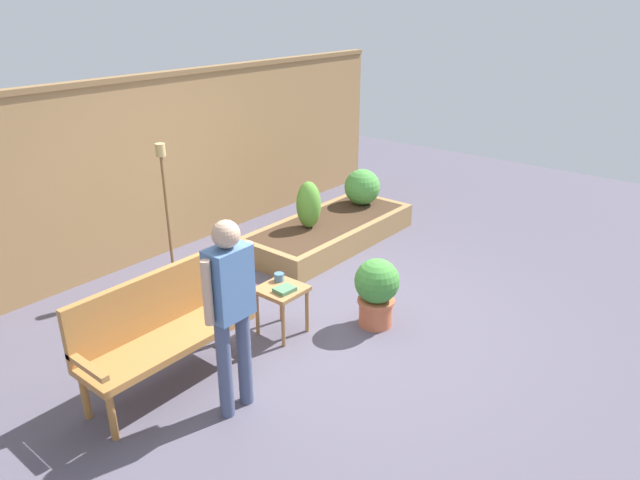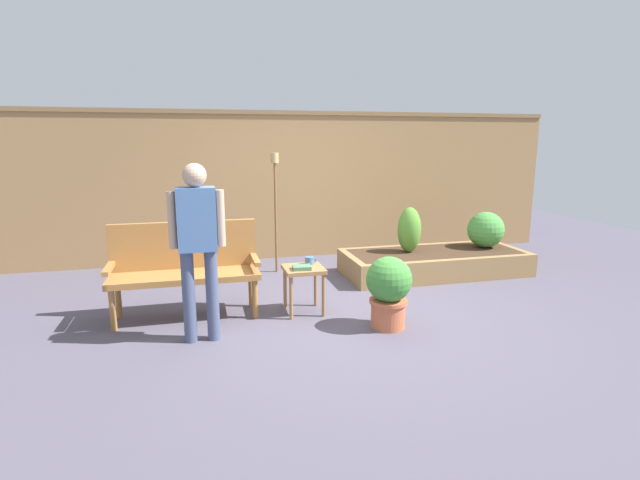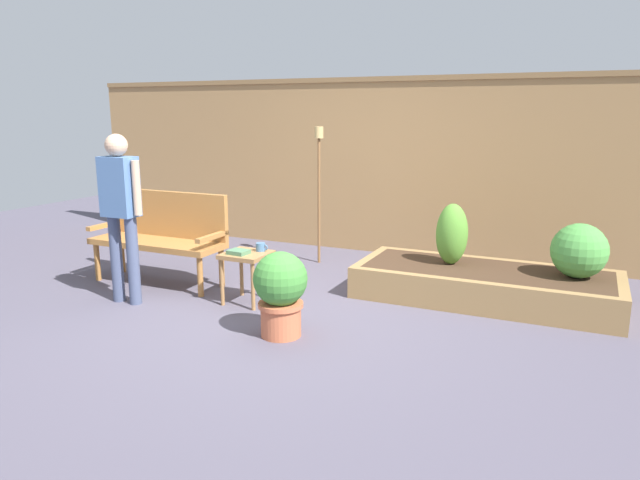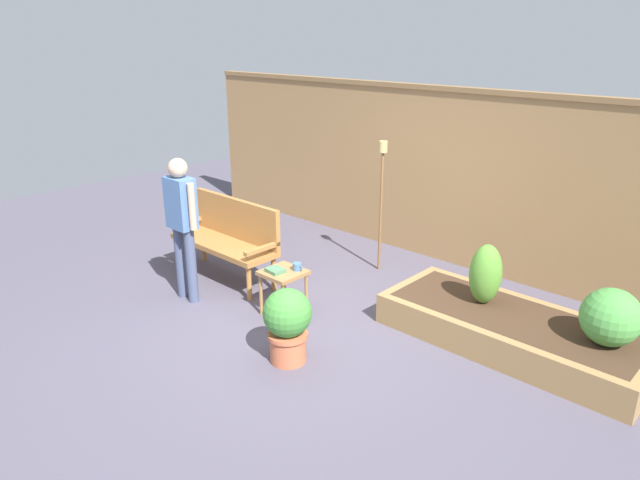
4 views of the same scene
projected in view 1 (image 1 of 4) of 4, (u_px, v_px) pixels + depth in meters
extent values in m
plane|color=#514C5B|center=(317.00, 323.00, 5.67)|extent=(14.00, 14.00, 0.00)
cube|color=#A37A4C|center=(146.00, 172.00, 6.78)|extent=(8.40, 0.10, 2.10)
cube|color=olive|center=(135.00, 77.00, 6.36)|extent=(8.40, 0.14, 0.06)
cylinder|color=#A87038|center=(219.00, 324.00, 5.27)|extent=(0.06, 0.06, 0.40)
cylinder|color=#A87038|center=(246.00, 338.00, 5.06)|extent=(0.06, 0.06, 0.40)
cylinder|color=#A87038|center=(85.00, 396.00, 4.33)|extent=(0.06, 0.06, 0.40)
cylinder|color=#A87038|center=(112.00, 416.00, 4.12)|extent=(0.06, 0.06, 0.40)
cube|color=#A87038|center=(169.00, 340.00, 4.61)|extent=(1.44, 0.48, 0.06)
cube|color=#A87038|center=(149.00, 302.00, 4.62)|extent=(1.44, 0.06, 0.48)
cube|color=#A87038|center=(87.00, 366.00, 4.06)|extent=(0.06, 0.48, 0.04)
cube|color=#A87038|center=(232.00, 294.00, 5.05)|extent=(0.06, 0.48, 0.04)
cylinder|color=#9E7042|center=(281.00, 300.00, 5.65)|extent=(0.04, 0.04, 0.44)
cylinder|color=#9E7042|center=(307.00, 311.00, 5.45)|extent=(0.04, 0.04, 0.44)
cylinder|color=#9E7042|center=(257.00, 313.00, 5.41)|extent=(0.04, 0.04, 0.44)
cylinder|color=#9E7042|center=(283.00, 325.00, 5.22)|extent=(0.04, 0.04, 0.44)
cube|color=#9E7042|center=(282.00, 289.00, 5.34)|extent=(0.40, 0.40, 0.04)
cylinder|color=teal|center=(279.00, 277.00, 5.44)|extent=(0.09, 0.09, 0.08)
torus|color=teal|center=(283.00, 275.00, 5.48)|extent=(0.06, 0.01, 0.06)
cube|color=#4C7A56|center=(285.00, 289.00, 5.26)|extent=(0.19, 0.16, 0.04)
cylinder|color=#C66642|center=(376.00, 313.00, 5.61)|extent=(0.32, 0.32, 0.24)
cylinder|color=#C66642|center=(376.00, 301.00, 5.56)|extent=(0.36, 0.36, 0.04)
sphere|color=#428938|center=(377.00, 281.00, 5.47)|extent=(0.43, 0.43, 0.43)
cube|color=#997547|center=(359.00, 240.00, 7.21)|extent=(2.40, 0.09, 0.30)
cube|color=#997547|center=(303.00, 223.00, 7.74)|extent=(2.40, 0.09, 0.30)
cube|color=#997547|center=(268.00, 261.00, 6.66)|extent=(0.09, 0.82, 0.30)
cube|color=#997547|center=(380.00, 208.00, 8.30)|extent=(0.09, 0.82, 0.30)
cube|color=#422D1E|center=(330.00, 231.00, 7.48)|extent=(2.22, 0.82, 0.30)
cylinder|color=brown|center=(309.00, 225.00, 7.20)|extent=(0.04, 0.04, 0.06)
ellipsoid|color=#569333|center=(309.00, 205.00, 7.09)|extent=(0.30, 0.30, 0.59)
cylinder|color=brown|center=(362.00, 202.00, 8.00)|extent=(0.04, 0.04, 0.06)
sphere|color=#4C9942|center=(362.00, 187.00, 7.92)|extent=(0.49, 0.49, 0.49)
cylinder|color=brown|center=(168.00, 223.00, 6.17)|extent=(0.03, 0.03, 1.45)
cylinder|color=tan|center=(160.00, 150.00, 5.86)|extent=(0.10, 0.10, 0.13)
cylinder|color=#475170|center=(244.00, 357.00, 4.43)|extent=(0.11, 0.11, 0.82)
cylinder|color=#475170|center=(225.00, 369.00, 4.28)|extent=(0.11, 0.11, 0.82)
cube|color=#4C70A3|center=(229.00, 283.00, 4.09)|extent=(0.32, 0.20, 0.54)
cylinder|color=tan|center=(250.00, 273.00, 4.23)|extent=(0.07, 0.07, 0.49)
cylinder|color=tan|center=(207.00, 293.00, 3.95)|extent=(0.07, 0.07, 0.49)
sphere|color=tan|center=(226.00, 234.00, 3.95)|extent=(0.20, 0.20, 0.20)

